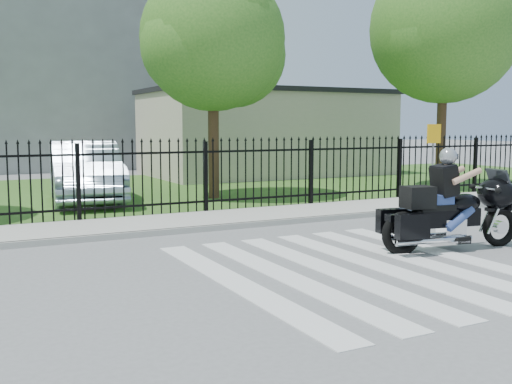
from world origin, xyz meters
name	(u,v)px	position (x,y,z in m)	size (l,w,h in m)	color
ground	(355,268)	(0.00, 0.00, 0.00)	(120.00, 120.00, 0.00)	slate
crosswalk	(355,268)	(0.00, 0.00, 0.01)	(5.00, 5.50, 0.01)	silver
sidewalk	(223,219)	(0.00, 5.00, 0.06)	(40.00, 2.00, 0.12)	#ADAAA3
curb	(242,225)	(0.00, 4.00, 0.06)	(40.00, 0.12, 0.12)	#ADAAA3
grass_strip	(137,191)	(0.00, 12.00, 0.01)	(40.00, 12.00, 0.02)	#336021
iron_fence	(206,179)	(0.00, 6.00, 0.90)	(26.00, 0.04, 1.80)	black
tree_mid	(213,39)	(1.50, 9.00, 4.67)	(4.20, 4.20, 6.78)	#382316
tree_right	(445,29)	(9.50, 8.00, 5.39)	(5.00, 5.00, 7.90)	#382316
building_low	(266,135)	(7.00, 16.00, 1.75)	(10.00, 6.00, 3.50)	#B9AD9A
building_low_roof	(266,92)	(7.00, 16.00, 3.60)	(10.20, 6.20, 0.20)	black
motorcycle_rider	(449,208)	(2.28, 0.35, 0.75)	(2.77, 1.16, 1.84)	black
parked_car	(85,171)	(-2.06, 9.95, 0.88)	(1.81, 5.19, 1.71)	#ABC0D7
traffic_sign	(433,145)	(6.96, 5.69, 1.61)	(0.46, 0.09, 2.09)	slate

